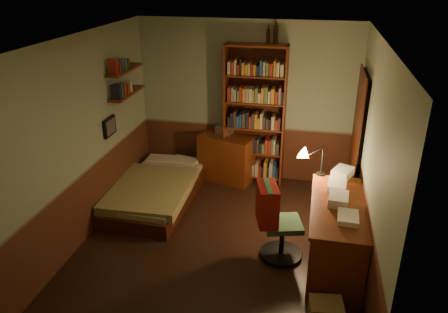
% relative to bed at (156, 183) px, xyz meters
% --- Properties ---
extents(floor, '(3.50, 4.00, 0.02)m').
position_rel_bed_xyz_m(floor, '(1.19, -0.84, -0.30)').
color(floor, black).
rests_on(floor, ground).
extents(ceiling, '(3.50, 4.00, 0.02)m').
position_rel_bed_xyz_m(ceiling, '(1.19, -0.84, 2.32)').
color(ceiling, silver).
rests_on(ceiling, wall_back).
extents(wall_back, '(3.50, 0.02, 2.60)m').
position_rel_bed_xyz_m(wall_back, '(1.19, 1.17, 1.01)').
color(wall_back, gray).
rests_on(wall_back, ground).
extents(wall_left, '(0.02, 4.00, 2.60)m').
position_rel_bed_xyz_m(wall_left, '(-0.57, -0.84, 1.01)').
color(wall_left, gray).
rests_on(wall_left, ground).
extents(wall_right, '(0.02, 4.00, 2.60)m').
position_rel_bed_xyz_m(wall_right, '(2.95, -0.84, 1.01)').
color(wall_right, gray).
rests_on(wall_right, ground).
extents(wall_front, '(3.50, 0.02, 2.60)m').
position_rel_bed_xyz_m(wall_front, '(1.19, -2.85, 1.01)').
color(wall_front, gray).
rests_on(wall_front, ground).
extents(doorway, '(0.06, 0.90, 2.00)m').
position_rel_bed_xyz_m(doorway, '(2.91, 0.46, 0.71)').
color(doorway, black).
rests_on(doorway, ground).
extents(door_trim, '(0.02, 0.98, 2.08)m').
position_rel_bed_xyz_m(door_trim, '(2.88, 0.46, 0.71)').
color(door_trim, '#391609').
rests_on(door_trim, ground).
extents(bed, '(1.11, 2.00, 0.59)m').
position_rel_bed_xyz_m(bed, '(0.00, 0.00, 0.00)').
color(bed, olive).
rests_on(bed, ground).
extents(dresser, '(0.96, 0.65, 0.78)m').
position_rel_bed_xyz_m(dresser, '(0.91, 0.93, 0.10)').
color(dresser, '#5F280F').
rests_on(dresser, ground).
extents(mini_stereo, '(0.29, 0.25, 0.13)m').
position_rel_bed_xyz_m(mini_stereo, '(0.85, 1.05, 0.55)').
color(mini_stereo, '#B2B2B7').
rests_on(mini_stereo, dresser).
extents(bookshelf, '(0.97, 0.31, 2.25)m').
position_rel_bed_xyz_m(bookshelf, '(1.35, 1.01, 0.83)').
color(bookshelf, '#5F280F').
rests_on(bookshelf, ground).
extents(bottle_left, '(0.07, 0.07, 0.21)m').
position_rel_bed_xyz_m(bottle_left, '(1.50, 1.12, 2.06)').
color(bottle_left, black).
rests_on(bottle_left, bookshelf).
extents(bottle_right, '(0.09, 0.09, 0.27)m').
position_rel_bed_xyz_m(bottle_right, '(1.61, 1.12, 2.09)').
color(bottle_right, black).
rests_on(bottle_right, bookshelf).
extents(desk, '(0.64, 1.52, 0.81)m').
position_rel_bed_xyz_m(desk, '(2.63, -1.01, 0.11)').
color(desk, '#5F280F').
rests_on(desk, ground).
extents(paper_stack, '(0.31, 0.35, 0.12)m').
position_rel_bed_xyz_m(paper_stack, '(2.70, -0.26, 0.57)').
color(paper_stack, silver).
rests_on(paper_stack, desk).
extents(desk_lamp, '(0.25, 0.25, 0.67)m').
position_rel_bed_xyz_m(desk_lamp, '(2.42, -0.26, 0.85)').
color(desk_lamp, black).
rests_on(desk_lamp, desk).
extents(office_chair, '(0.56, 0.52, 0.93)m').
position_rel_bed_xyz_m(office_chair, '(2.01, -1.02, 0.17)').
color(office_chair, '#36603D').
rests_on(office_chair, ground).
extents(red_jacket, '(0.27, 0.43, 0.49)m').
position_rel_bed_xyz_m(red_jacket, '(1.80, -0.91, 0.88)').
color(red_jacket, '#A71F17').
rests_on(red_jacket, office_chair).
extents(wall_shelf_lower, '(0.20, 0.90, 0.03)m').
position_rel_bed_xyz_m(wall_shelf_lower, '(-0.45, 0.26, 1.31)').
color(wall_shelf_lower, '#5F280F').
rests_on(wall_shelf_lower, wall_left).
extents(wall_shelf_upper, '(0.20, 0.90, 0.03)m').
position_rel_bed_xyz_m(wall_shelf_upper, '(-0.45, 0.26, 1.66)').
color(wall_shelf_upper, '#5F280F').
rests_on(wall_shelf_upper, wall_left).
extents(framed_picture, '(0.04, 0.32, 0.26)m').
position_rel_bed_xyz_m(framed_picture, '(-0.53, -0.24, 0.96)').
color(framed_picture, black).
rests_on(framed_picture, wall_left).
extents(cardboard_box_b, '(0.36, 0.31, 0.23)m').
position_rel_bed_xyz_m(cardboard_box_b, '(2.55, -2.01, -0.18)').
color(cardboard_box_b, olive).
rests_on(cardboard_box_b, ground).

